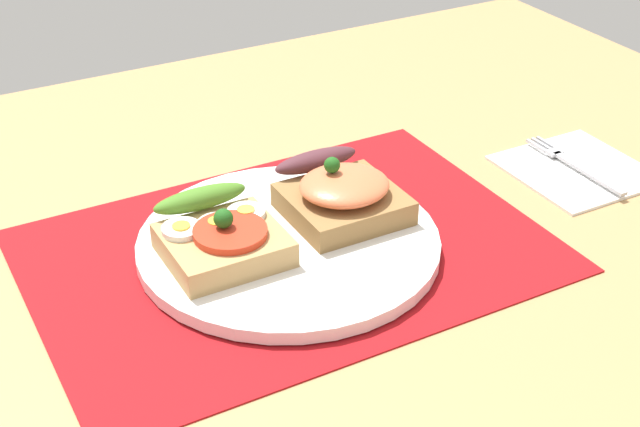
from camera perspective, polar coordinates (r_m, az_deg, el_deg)
The scene contains 7 objects.
ground_plane at distance 78.26cm, azimuth -1.93°, elevation -3.39°, with size 120.00×90.00×3.20cm, color tan.
placemat at distance 77.28cm, azimuth -1.95°, elevation -2.32°, with size 42.62×30.11×0.30cm, color maroon.
plate at distance 76.88cm, azimuth -1.96°, elevation -1.87°, with size 25.47×25.47×1.13cm, color white.
sandwich_egg_tomato at distance 74.21cm, azimuth -6.21°, elevation -1.41°, with size 9.32×10.05×4.38cm.
sandwich_salmon at distance 78.94cm, azimuth 1.30°, elevation 1.28°, with size 9.56×10.60×5.54cm.
napkin at distance 92.91cm, azimuth 15.71°, elevation 2.73°, with size 12.58×12.80×0.60cm, color white.
fork at distance 92.78cm, azimuth 15.46°, elevation 3.05°, with size 1.62×13.00×0.32cm.
Camera 1 is at (-28.59, -57.74, 42.82)cm, focal length 51.32 mm.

